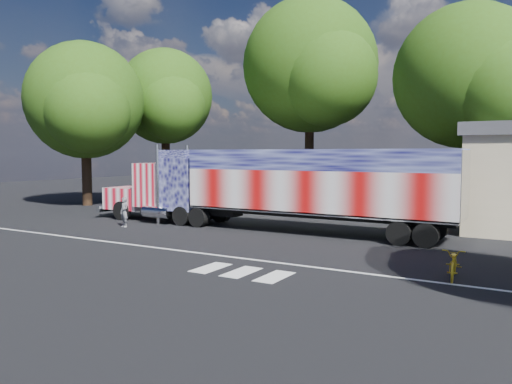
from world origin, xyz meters
The scene contains 10 objects.
ground centered at (0.00, 0.00, 0.00)m, with size 100.00×100.00×0.00m, color black.
lane_markings centered at (1.71, -3.77, 0.01)m, with size 30.00×2.67×0.01m.
semi_truck centered at (0.49, 3.56, 2.20)m, with size 20.05×3.17×4.27m.
coach_bus centered at (-3.79, 10.06, 1.90)m, with size 12.62×2.94×3.67m.
woman centered at (-6.43, 0.53, 0.78)m, with size 0.57×0.37×1.55m, color slate.
bicycle centered at (10.00, -2.26, 0.48)m, with size 0.64×1.83×0.96m, color gold.
tree_n_mid centered at (-3.71, 17.96, 10.56)m, with size 10.93×10.41×15.83m.
tree_ne_a centered at (8.01, 15.23, 8.48)m, with size 9.30×8.86×12.96m.
tree_nw_a centered at (-15.43, 14.51, 8.50)m, with size 8.33×7.93×12.53m.
tree_w_a centered at (-16.62, 7.10, 7.58)m, with size 8.83×8.41×11.83m.
Camera 1 is at (12.29, -18.12, 3.78)m, focal length 35.00 mm.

